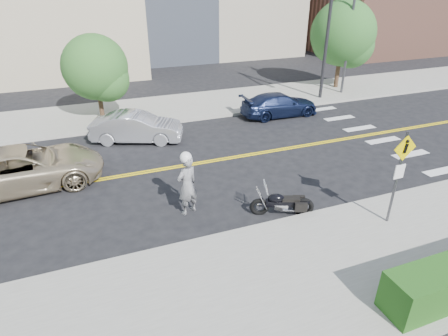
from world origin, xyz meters
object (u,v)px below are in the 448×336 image
object	(u,v)px
motorcyclist	(187,183)
parked_car_silver	(137,127)
parked_car_blue	(280,105)
motorcycle	(283,198)
pedestrian_sign	(399,170)
suv	(24,168)

from	to	relation	value
motorcyclist	parked_car_silver	size ratio (longest dim) A/B	0.52
parked_car_silver	parked_car_blue	world-z (taller)	parked_car_silver
parked_car_silver	motorcycle	bearing A→B (deg)	-136.09
pedestrian_sign	parked_car_silver	size ratio (longest dim) A/B	0.72
pedestrian_sign	parked_car_blue	distance (m)	10.76
pedestrian_sign	suv	xyz separation A→B (m)	(-10.70, 6.73, -1.19)
parked_car_silver	motorcyclist	bearing A→B (deg)	-154.45
pedestrian_sign	parked_car_blue	bearing A→B (deg)	79.85
motorcycle	parked_car_silver	distance (m)	8.62
motorcyclist	motorcycle	distance (m)	3.11
pedestrian_sign	motorcycle	bearing A→B (deg)	148.47
pedestrian_sign	suv	distance (m)	12.70
pedestrian_sign	parked_car_silver	world-z (taller)	pedestrian_sign
motorcyclist	parked_car_silver	bearing A→B (deg)	-110.12
motorcyclist	parked_car_silver	xyz separation A→B (m)	(-0.54, 6.72, -0.40)
suv	parked_car_blue	size ratio (longest dim) A/B	1.26
motorcycle	parked_car_silver	world-z (taller)	parked_car_silver
motorcyclist	motorcycle	world-z (taller)	motorcyclist
parked_car_silver	parked_car_blue	bearing A→B (deg)	-62.93
motorcyclist	pedestrian_sign	bearing A→B (deg)	127.75
pedestrian_sign	suv	world-z (taller)	pedestrian_sign
motorcyclist	suv	xyz separation A→B (m)	(-5.09, 3.80, -0.32)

